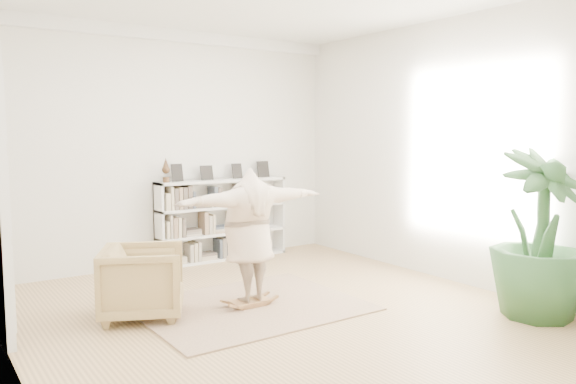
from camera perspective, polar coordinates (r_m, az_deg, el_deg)
The scene contains 8 objects.
floor at distance 6.55m, azimuth -0.88°, elevation -12.14°, with size 6.00×6.00×0.00m, color #92744B.
room_shell at distance 8.95m, azimuth -11.70°, elevation 15.33°, with size 6.00×6.00×6.00m.
bookshelf at distance 9.14m, azimuth -6.71°, elevation -2.87°, with size 2.20×0.35×1.64m.
armchair at distance 6.49m, azimuth -14.51°, elevation -8.80°, with size 0.86×0.88×0.80m, color tan.
rug at distance 6.76m, azimuth -3.91°, elevation -11.49°, with size 2.50×2.00×0.02m, color tan.
rocker_board at distance 6.74m, azimuth -3.91°, elevation -11.06°, with size 0.46×0.28×0.10m.
person at distance 6.55m, azimuth -3.96°, elevation -4.07°, with size 1.92×0.52×1.56m, color beige.
houseplant at distance 6.78m, azimuth 24.23°, elevation -3.89°, with size 1.05×1.05×1.87m, color #2D572B.
Camera 1 is at (-3.42, -5.20, 2.04)m, focal length 35.00 mm.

